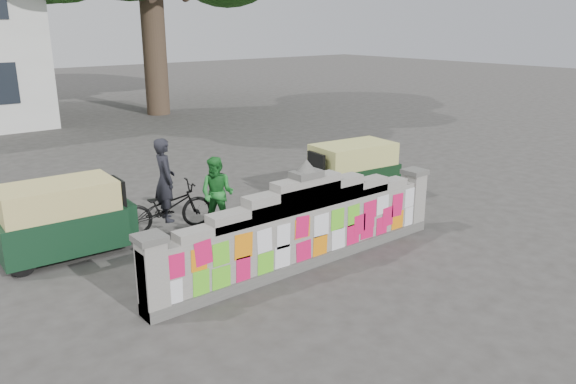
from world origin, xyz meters
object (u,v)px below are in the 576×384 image
Objects in this scene: pedestrian at (217,193)px; rickshaw_right at (351,171)px; cyclist_bike at (167,208)px; rickshaw_left at (64,218)px; cyclist_rider at (166,191)px.

pedestrian is 0.61× the size of rickshaw_right.
cyclist_bike is 1.26× the size of pedestrian.
pedestrian is at bearing -8.29° from rickshaw_left.
cyclist_bike is at bearing 0.00° from cyclist_rider.
cyclist_rider reaches higher than rickshaw_right.
rickshaw_left is at bearing 100.18° from cyclist_bike.
rickshaw_left is at bearing 100.18° from cyclist_rider.
cyclist_bike is at bearing -4.21° from rickshaw_right.
cyclist_bike is 1.12× the size of cyclist_rider.
rickshaw_left reaches higher than cyclist_bike.
cyclist_rider is (0.00, 0.00, 0.36)m from cyclist_bike.
cyclist_rider is at bearing 1.55° from rickshaw_left.
rickshaw_right is (6.79, -0.87, -0.01)m from rickshaw_left.
rickshaw_left is at bearing -1.44° from rickshaw_right.
pedestrian is 0.60× the size of rickshaw_left.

